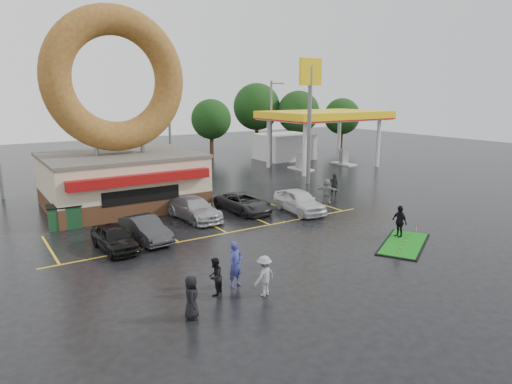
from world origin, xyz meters
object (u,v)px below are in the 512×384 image
car_dgrey (145,229)px  car_white (299,201)px  gas_station (306,130)px  streetlight_right (272,121)px  shell_sign (310,98)px  putting_green (404,244)px  dumpster (65,217)px  car_silver (194,208)px  person_cameraman (399,222)px  donut_shop (120,143)px  car_grey (244,203)px  streetlight_mid (170,126)px  car_black (115,238)px  person_blue (236,264)px

car_dgrey → car_white: (10.69, 0.17, 0.10)m
gas_station → streetlight_right: (-4.00, 0.98, 1.08)m
shell_sign → putting_green: size_ratio=2.09×
shell_sign → dumpster: size_ratio=5.89×
car_dgrey → car_silver: 4.78m
gas_station → person_cameraman: 26.69m
car_dgrey → donut_shop: bearing=74.7°
shell_sign → streetlight_right: shell_sign is taller
gas_station → putting_green: gas_station is taller
car_dgrey → car_white: car_white is taller
car_dgrey → dumpster: 5.93m
donut_shop → car_grey: (6.20, -6.15, -3.82)m
streetlight_mid → car_grey: bearing=-93.2°
car_black → person_blue: bearing=-71.6°
car_grey → car_black: bearing=-170.1°
donut_shop → gas_station: bearing=19.1°
gas_station → person_blue: 33.61m
streetlight_right → car_grey: 20.22m
car_white → person_cameraman: person_cameraman is taller
gas_station → dumpster: 29.95m
putting_green → person_cameraman: bearing=54.2°
donut_shop → streetlight_mid: 10.59m
streetlight_mid → putting_green: streetlight_mid is taller
car_silver → car_dgrey: bearing=-153.5°
streetlight_mid → car_white: (2.29, -16.16, -4.01)m
gas_station → car_grey: 22.16m
donut_shop → person_blue: size_ratio=6.94×
donut_shop → car_grey: bearing=-44.8°
streetlight_mid → car_silver: bearing=-107.3°
shell_sign → car_dgrey: (-17.40, -7.42, -6.71)m
putting_green → gas_station: bearing=61.7°
car_grey → putting_green: bearing=-77.0°
car_silver → person_blue: bearing=-111.1°
streetlight_right → streetlight_mid: bearing=-175.2°
streetlight_mid → shell_sign: bearing=-44.7°
car_dgrey → car_white: 10.69m
donut_shop → gas_station: 24.35m
person_cameraman → putting_green: bearing=-27.9°
person_blue → dumpster: bearing=92.1°
gas_station → person_cameraman: size_ratio=7.50×
shell_sign → gas_station: bearing=51.9°
car_white → person_blue: 12.42m
donut_shop → car_dgrey: 9.31m
gas_station → car_silver: bearing=-145.7°
car_dgrey → putting_green: bearing=-41.3°
donut_shop → car_black: (-3.21, -8.93, -3.82)m
car_white → donut_shop: bearing=144.2°
streetlight_mid → car_black: size_ratio=2.36×
shell_sign → putting_green: (-6.13, -15.45, -7.34)m
car_grey → person_cameraman: person_cameraman is taller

